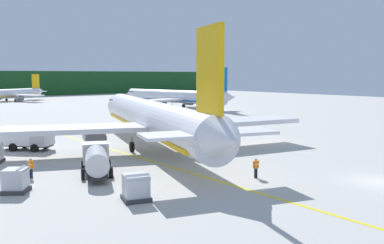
# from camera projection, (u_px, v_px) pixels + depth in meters

# --- Properties ---
(ground) EXTENTS (240.00, 320.00, 0.20)m
(ground) POSITION_uv_depth(u_px,v_px,m) (99.00, 125.00, 68.90)
(ground) COLOR #B7B5AD
(airliner_foreground) EXTENTS (33.99, 40.61, 11.90)m
(airliner_foreground) POSITION_uv_depth(u_px,v_px,m) (153.00, 119.00, 45.77)
(airliner_foreground) COLOR white
(airliner_foreground) RESTS_ON ground
(airliner_mid_apron) EXTENTS (28.74, 34.52, 9.95)m
(airliner_mid_apron) POSITION_uv_depth(u_px,v_px,m) (176.00, 97.00, 101.92)
(airliner_mid_apron) COLOR white
(airliner_mid_apron) RESTS_ON ground
(airliner_far_taxiway) EXTENTS (27.39, 23.16, 8.48)m
(airliner_far_taxiway) POSITION_uv_depth(u_px,v_px,m) (9.00, 94.00, 127.44)
(airliner_far_taxiway) COLOR white
(airliner_far_taxiway) RESTS_ON ground
(service_truck_baggage) EXTENTS (4.46, 6.71, 2.40)m
(service_truck_baggage) POSITION_uv_depth(u_px,v_px,m) (96.00, 159.00, 33.87)
(service_truck_baggage) COLOR silver
(service_truck_baggage) RESTS_ON ground
(service_truck_catering) EXTENTS (5.39, 5.83, 2.57)m
(service_truck_catering) POSITION_uv_depth(u_px,v_px,m) (26.00, 137.00, 45.41)
(service_truck_catering) COLOR silver
(service_truck_catering) RESTS_ON ground
(cargo_container_near) EXTENTS (2.34, 2.34, 1.84)m
(cargo_container_near) POSITION_uv_depth(u_px,v_px,m) (16.00, 181.00, 29.02)
(cargo_container_near) COLOR #333338
(cargo_container_near) RESTS_ON ground
(cargo_container_far) EXTENTS (2.21, 2.21, 1.88)m
(cargo_container_far) POSITION_uv_depth(u_px,v_px,m) (136.00, 187.00, 27.17)
(cargo_container_far) COLOR #333338
(cargo_container_far) RESTS_ON ground
(crew_marshaller) EXTENTS (0.61, 0.34, 1.61)m
(crew_marshaller) POSITION_uv_depth(u_px,v_px,m) (195.00, 150.00, 40.32)
(crew_marshaller) COLOR #191E33
(crew_marshaller) RESTS_ON ground
(crew_loader_left) EXTENTS (0.63, 0.27, 1.62)m
(crew_loader_left) POSITION_uv_depth(u_px,v_px,m) (256.00, 166.00, 33.10)
(crew_loader_left) COLOR #191E33
(crew_loader_left) RESTS_ON ground
(crew_loader_right) EXTENTS (0.37, 0.60, 1.63)m
(crew_loader_right) POSITION_uv_depth(u_px,v_px,m) (31.00, 167.00, 33.02)
(crew_loader_right) COLOR #191E33
(crew_loader_right) RESTS_ON ground
(apron_guide_line) EXTENTS (0.30, 60.00, 0.01)m
(apron_guide_line) POSITION_uv_depth(u_px,v_px,m) (146.00, 160.00, 40.34)
(apron_guide_line) COLOR yellow
(apron_guide_line) RESTS_ON ground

